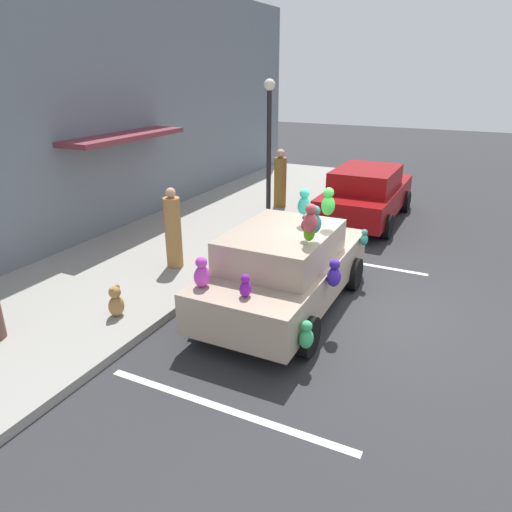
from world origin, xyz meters
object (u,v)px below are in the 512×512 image
object	(u,v)px
teddy_bear_on_sidewalk	(116,302)
pedestrian_by_lamp	(280,180)
plush_covered_car	(285,268)
parked_sedan_behind	(366,194)
pedestrian_near_shopfront	(173,231)
street_lamp_post	(269,139)

from	to	relation	value
teddy_bear_on_sidewalk	pedestrian_by_lamp	size ratio (longest dim) A/B	0.32
pedestrian_by_lamp	plush_covered_car	bearing A→B (deg)	-155.77
parked_sedan_behind	pedestrian_by_lamp	world-z (taller)	pedestrian_by_lamp
pedestrian_near_shopfront	pedestrian_by_lamp	distance (m)	5.35
teddy_bear_on_sidewalk	pedestrian_by_lamp	distance (m)	7.62
parked_sedan_behind	pedestrian_near_shopfront	bearing A→B (deg)	153.93
plush_covered_car	pedestrian_near_shopfront	distance (m)	2.79
teddy_bear_on_sidewalk	pedestrian_by_lamp	xyz separation A→B (m)	(7.60, 0.27, 0.55)
street_lamp_post	pedestrian_by_lamp	size ratio (longest dim) A/B	2.14
plush_covered_car	street_lamp_post	size ratio (longest dim) A/B	1.13
street_lamp_post	pedestrian_near_shopfront	world-z (taller)	street_lamp_post
teddy_bear_on_sidewalk	pedestrian_near_shopfront	distance (m)	2.34
pedestrian_by_lamp	street_lamp_post	bearing A→B (deg)	-165.55
street_lamp_post	parked_sedan_behind	bearing A→B (deg)	-44.73
plush_covered_car	pedestrian_near_shopfront	xyz separation A→B (m)	(0.48, 2.74, 0.13)
teddy_bear_on_sidewalk	plush_covered_car	bearing A→B (deg)	-53.21
teddy_bear_on_sidewalk	street_lamp_post	xyz separation A→B (m)	(5.67, -0.23, 2.04)
pedestrian_near_shopfront	pedestrian_by_lamp	size ratio (longest dim) A/B	0.98
plush_covered_car	parked_sedan_behind	world-z (taller)	plush_covered_car
teddy_bear_on_sidewalk	pedestrian_near_shopfront	bearing A→B (deg)	9.67
parked_sedan_behind	street_lamp_post	bearing A→B (deg)	135.27
plush_covered_car	pedestrian_by_lamp	bearing A→B (deg)	24.23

